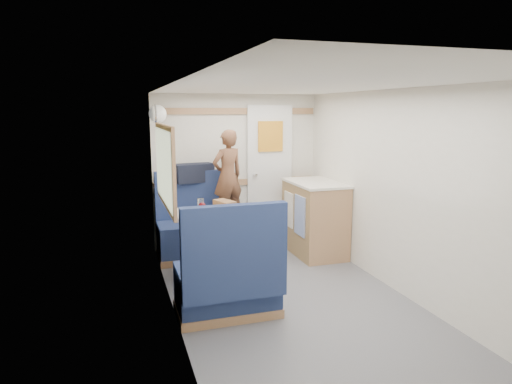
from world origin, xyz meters
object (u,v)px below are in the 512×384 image
object	(u,v)px
tray	(222,216)
pepper_grinder	(220,212)
cheese_block	(211,214)
tumbler_left	(192,220)
wine_glass	(202,207)
bread_loaf	(225,205)
beer_glass	(224,210)
orange_fruit	(217,210)
tumbler_mid	(201,203)
bench_near	(229,284)
bench_far	(194,233)
dome_light	(158,114)
galley_counter	(315,218)
dinette_table	(208,230)
duffel_bag	(194,173)
person	(228,176)

from	to	relation	value
tray	pepper_grinder	xyz separation A→B (m)	(-0.02, -0.00, 0.04)
tray	cheese_block	bearing A→B (deg)	-171.51
tumbler_left	pepper_grinder	bearing A→B (deg)	40.35
wine_glass	bread_loaf	size ratio (longest dim) A/B	0.65
beer_glass	orange_fruit	bearing A→B (deg)	-171.02
wine_glass	tumbler_mid	distance (m)	0.51
bench_near	wine_glass	world-z (taller)	bench_near
wine_glass	tumbler_mid	size ratio (longest dim) A/B	1.50
bench_far	dome_light	bearing A→B (deg)	-177.88
galley_counter	orange_fruit	bearing A→B (deg)	-157.30
wine_glass	bread_loaf	world-z (taller)	wine_glass
beer_glass	dinette_table	bearing A→B (deg)	175.26
galley_counter	pepper_grinder	world-z (taller)	galley_counter
galley_counter	cheese_block	distance (m)	1.63
bench_near	pepper_grinder	xyz separation A→B (m)	(0.11, 0.77, 0.47)
tray	orange_fruit	distance (m)	0.09
beer_glass	cheese_block	bearing A→B (deg)	-150.03
galley_counter	cheese_block	world-z (taller)	galley_counter
cheese_block	wine_glass	xyz separation A→B (m)	(-0.09, -0.02, 0.09)
bench_near	dome_light	distance (m)	2.28
duffel_bag	tumbler_mid	xyz separation A→B (m)	(-0.06, -0.75, -0.24)
bench_near	cheese_block	xyz separation A→B (m)	(0.01, 0.76, 0.46)
person	orange_fruit	distance (m)	0.90
dinette_table	bench_near	bearing A→B (deg)	-90.00
wine_glass	dome_light	bearing A→B (deg)	107.44
bench_far	galley_counter	bearing A→B (deg)	-12.10
bench_near	orange_fruit	size ratio (longest dim) A/B	14.01
galley_counter	beer_glass	world-z (taller)	galley_counter
bread_loaf	bench_near	bearing A→B (deg)	-102.06
bench_near	beer_glass	distance (m)	0.99
dome_light	wine_glass	distance (m)	1.37
bench_near	dome_light	bearing A→B (deg)	102.82
person	duffel_bag	distance (m)	0.50
duffel_bag	tumbler_left	xyz separation A→B (m)	(-0.28, -1.50, -0.24)
beer_glass	pepper_grinder	distance (m)	0.10
cheese_block	bread_loaf	size ratio (longest dim) A/B	0.40
duffel_bag	tumbler_mid	world-z (taller)	duffel_bag
bench_near	tumbler_mid	xyz separation A→B (m)	(-0.00, 1.24, 0.48)
orange_fruit	wine_glass	xyz separation A→B (m)	(-0.17, -0.10, 0.07)
duffel_bag	orange_fruit	bearing A→B (deg)	-100.28
bench_near	galley_counter	distance (m)	2.04
cheese_block	bread_loaf	xyz separation A→B (m)	(0.22, 0.30, 0.02)
bench_far	beer_glass	distance (m)	1.01
cheese_block	pepper_grinder	bearing A→B (deg)	9.07
tray	cheese_block	distance (m)	0.13
beer_glass	duffel_bag	bearing A→B (deg)	95.98
pepper_grinder	tumbler_left	bearing A→B (deg)	-139.65
person	tumbler_mid	xyz separation A→B (m)	(-0.41, -0.40, -0.23)
tray	tumbler_mid	xyz separation A→B (m)	(-0.14, 0.47, 0.05)
beer_glass	pepper_grinder	xyz separation A→B (m)	(-0.06, -0.08, -0.00)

